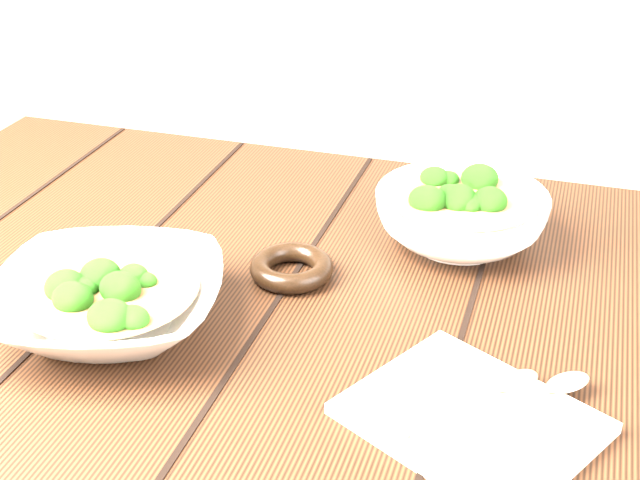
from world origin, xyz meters
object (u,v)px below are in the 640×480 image
soup_bowl_front (109,300)px  napkin (471,418)px  table (298,390)px  trivet (292,268)px  soup_bowl_back (461,216)px

soup_bowl_front → napkin: soup_bowl_front is taller
table → soup_bowl_front: soup_bowl_front is taller
soup_bowl_front → trivet: size_ratio=3.02×
soup_bowl_front → trivet: soup_bowl_front is taller
table → napkin: (0.21, -0.14, 0.13)m
napkin → soup_bowl_front: bearing=-158.5°
soup_bowl_front → trivet: 0.21m
soup_bowl_back → soup_bowl_front: bearing=-137.4°
soup_bowl_front → napkin: bearing=-6.5°
trivet → napkin: trivet is taller
table → trivet: 0.14m
table → soup_bowl_front: bearing=-148.7°
soup_bowl_front → napkin: 0.38m
table → napkin: bearing=-34.5°
soup_bowl_front → table: bearing=31.3°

